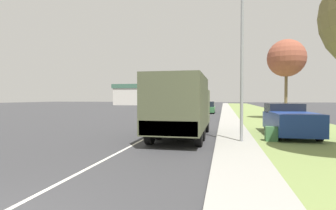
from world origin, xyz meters
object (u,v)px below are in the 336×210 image
object	(u,v)px
military_truck	(182,105)
car_nearest_ahead	(198,112)
pickup_truck	(289,120)
car_second_ahead	(208,108)
lamp_post	(238,35)

from	to	relation	value
military_truck	car_nearest_ahead	bearing A→B (deg)	91.12
pickup_truck	car_second_ahead	bearing A→B (deg)	105.19
military_truck	pickup_truck	xyz separation A→B (m)	(5.71, 2.18, -0.85)
military_truck	pickup_truck	bearing A→B (deg)	20.91
military_truck	car_nearest_ahead	size ratio (longest dim) A/B	1.69
car_nearest_ahead	pickup_truck	bearing A→B (deg)	-58.12
car_second_ahead	pickup_truck	distance (m)	21.60
car_second_ahead	lamp_post	bearing A→B (deg)	-83.59
car_nearest_ahead	car_second_ahead	distance (m)	11.29
car_second_ahead	pickup_truck	bearing A→B (deg)	-74.81
car_nearest_ahead	pickup_truck	distance (m)	11.25
military_truck	lamp_post	distance (m)	4.41
lamp_post	pickup_truck	bearing A→B (deg)	48.41
car_second_ahead	pickup_truck	size ratio (longest dim) A/B	0.82
pickup_truck	lamp_post	bearing A→B (deg)	-131.59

